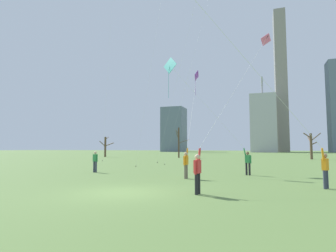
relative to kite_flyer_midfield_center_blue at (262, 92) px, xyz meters
name	(u,v)px	position (x,y,z in m)	size (l,w,h in m)	color
ground_plane	(123,193)	(-5.68, -1.66, -4.25)	(400.00, 400.00, 0.00)	#5B7A3D
kite_flyer_midfield_center_blue	(262,92)	(0.00, 0.00, 0.00)	(13.03, 10.61, 16.55)	#33384C
kite_flyer_foreground_left_purple	(188,148)	(-4.59, 5.14, -2.38)	(1.03, 7.56, 8.75)	#726656
kite_flyer_foreground_right_pink	(209,148)	(-2.25, -0.19, -2.39)	(3.50, 9.13, 9.80)	black
kite_flyer_midfield_right_teal	(224,132)	(-2.62, 8.11, -1.21)	(7.13, 2.09, 9.60)	black
bystander_far_off_by_trees	(95,161)	(-12.26, 6.22, -3.35)	(0.50, 0.28, 1.62)	#33384C
distant_kite_drifting_right_red	(160,7)	(-10.77, 16.60, 14.06)	(1.77, 4.38, 21.34)	red
distant_kite_low_near_trees_white	(193,11)	(-7.35, 19.02, 14.22)	(6.88, 2.75, 22.80)	white
bare_tree_left_of_center	(105,146)	(-31.25, 38.74, -2.02)	(2.96, 1.62, 4.29)	brown
bare_tree_far_right_edge	(179,142)	(-15.00, 38.76, -1.17)	(2.46, 1.85, 5.85)	#4C3828
bare_tree_leftmost	(311,145)	(7.99, 38.50, -1.83)	(2.83, 1.97, 4.44)	brown
skyline_mid_tower_right	(174,130)	(-42.21, 123.03, 7.15)	(11.26, 11.06, 22.82)	slate
skyline_squat_block	(336,106)	(31.28, 120.91, 15.54)	(5.57, 7.88, 39.58)	slate
skyline_wide_slab	(281,81)	(10.42, 128.94, 30.07)	(5.26, 10.47, 68.65)	gray
skyline_short_annex	(263,123)	(1.57, 117.35, 8.70)	(11.12, 10.80, 34.34)	#B2B2B7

